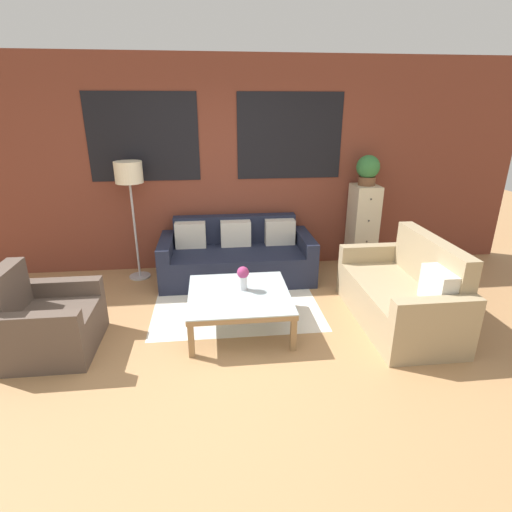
% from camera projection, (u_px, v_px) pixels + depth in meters
% --- Properties ---
extents(ground_plane, '(16.00, 16.00, 0.00)m').
position_uv_depth(ground_plane, '(231.00, 364.00, 3.59)').
color(ground_plane, '#AD7F51').
extents(wall_back_brick, '(8.40, 0.09, 2.80)m').
position_uv_depth(wall_back_brick, '(219.00, 167.00, 5.36)').
color(wall_back_brick, brown).
rests_on(wall_back_brick, ground_plane).
extents(rug, '(1.89, 1.58, 0.00)m').
position_uv_depth(rug, '(236.00, 301.00, 4.73)').
color(rug, silver).
rests_on(rug, ground_plane).
extents(couch_dark, '(1.98, 0.88, 0.78)m').
position_uv_depth(couch_dark, '(237.00, 257.00, 5.32)').
color(couch_dark, '#1E2338').
rests_on(couch_dark, ground_plane).
extents(settee_vintage, '(0.80, 1.58, 0.92)m').
position_uv_depth(settee_vintage, '(403.00, 295.00, 4.19)').
color(settee_vintage, tan).
rests_on(settee_vintage, ground_plane).
extents(armchair_corner, '(0.80, 0.85, 0.84)m').
position_uv_depth(armchair_corner, '(47.00, 323.00, 3.72)').
color(armchair_corner, brown).
rests_on(armchair_corner, ground_plane).
extents(coffee_table, '(1.02, 1.02, 0.39)m').
position_uv_depth(coffee_table, '(239.00, 297.00, 4.07)').
color(coffee_table, silver).
rests_on(coffee_table, ground_plane).
extents(floor_lamp, '(0.34, 0.34, 1.54)m').
position_uv_depth(floor_lamp, '(129.00, 179.00, 4.96)').
color(floor_lamp, '#B2B2B7').
rests_on(floor_lamp, ground_plane).
extents(drawer_cabinet, '(0.34, 0.42, 1.17)m').
position_uv_depth(drawer_cabinet, '(362.00, 227.00, 5.59)').
color(drawer_cabinet, beige).
rests_on(drawer_cabinet, ground_plane).
extents(potted_plant, '(0.31, 0.31, 0.40)m').
position_uv_depth(potted_plant, '(368.00, 169.00, 5.31)').
color(potted_plant, brown).
rests_on(potted_plant, drawer_cabinet).
extents(flower_vase, '(0.12, 0.12, 0.25)m').
position_uv_depth(flower_vase, '(243.00, 276.00, 4.08)').
color(flower_vase, silver).
rests_on(flower_vase, coffee_table).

